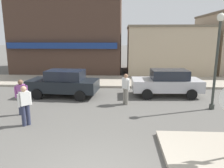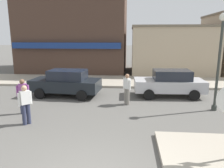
{
  "view_description": "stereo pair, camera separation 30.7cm",
  "coord_description": "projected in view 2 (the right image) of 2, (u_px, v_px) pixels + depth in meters",
  "views": [
    {
      "loc": [
        0.79,
        -4.51,
        3.49
      ],
      "look_at": [
        0.32,
        4.5,
        1.5
      ],
      "focal_mm": 35.0,
      "sensor_mm": 36.0,
      "label": 1
    },
    {
      "loc": [
        1.1,
        -4.49,
        3.49
      ],
      "look_at": [
        0.32,
        4.5,
        1.5
      ],
      "focal_mm": 35.0,
      "sensor_mm": 36.0,
      "label": 2
    }
  ],
  "objects": [
    {
      "name": "parked_car_second",
      "position": [
        169.0,
        83.0,
        12.78
      ],
      "size": [
        4.06,
        2.0,
        1.56
      ],
      "color": "#B7B7BC",
      "rests_on": "ground"
    },
    {
      "name": "building_storefront_left_near",
      "position": [
        170.0,
        50.0,
        20.84
      ],
      "size": [
        7.39,
        6.39,
        4.39
      ],
      "color": "tan",
      "rests_on": "ground"
    },
    {
      "name": "pedestrian_kerb_side",
      "position": [
        23.0,
        95.0,
        9.87
      ],
      "size": [
        0.54,
        0.34,
        1.61
      ],
      "color": "#2D334C",
      "rests_on": "ground"
    },
    {
      "name": "kerb_far",
      "position": [
        116.0,
        81.0,
        16.88
      ],
      "size": [
        80.0,
        4.0,
        0.15
      ],
      "primitive_type": "cube",
      "color": "#A89E8C",
      "rests_on": "ground"
    },
    {
      "name": "pedestrian_crossing_far",
      "position": [
        127.0,
        88.0,
        11.21
      ],
      "size": [
        0.41,
        0.49,
        1.61
      ],
      "color": "gray",
      "rests_on": "ground"
    },
    {
      "name": "lamp_post",
      "position": [
        220.0,
        48.0,
        9.86
      ],
      "size": [
        0.36,
        0.36,
        4.54
      ],
      "color": "#333833",
      "rests_on": "ground"
    },
    {
      "name": "parked_car_nearest",
      "position": [
        66.0,
        83.0,
        12.84
      ],
      "size": [
        4.13,
        2.14,
        1.56
      ],
      "color": "black",
      "rests_on": "ground"
    },
    {
      "name": "pedestrian_crossing_near",
      "position": [
        25.0,
        104.0,
        8.65
      ],
      "size": [
        0.44,
        0.46,
        1.61
      ],
      "color": "#2D334C",
      "rests_on": "ground"
    },
    {
      "name": "building_corner_shop",
      "position": [
        78.0,
        28.0,
        22.32
      ],
      "size": [
        10.15,
        8.79,
        8.66
      ],
      "color": "#473328",
      "rests_on": "ground"
    }
  ]
}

